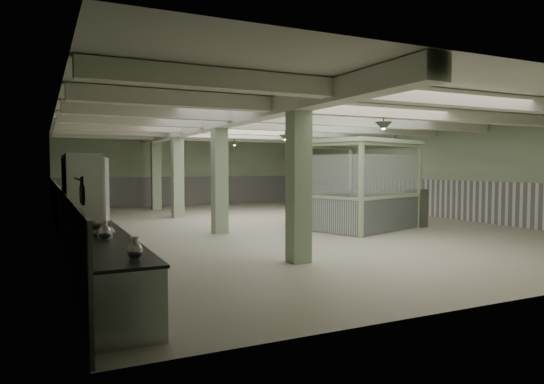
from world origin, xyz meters
name	(u,v)px	position (x,y,z in m)	size (l,w,h in m)	color
floor	(279,225)	(0.00, 0.00, 0.00)	(20.00, 20.00, 0.00)	beige
ceiling	(279,121)	(0.00, 0.00, 3.60)	(14.00, 20.00, 0.02)	silver
wall_back	(195,171)	(0.00, 10.00, 1.80)	(14.00, 0.02, 3.60)	#ACBD97
wall_left	(56,175)	(-7.00, 0.00, 1.80)	(0.02, 20.00, 3.60)	#ACBD97
wall_right	(433,172)	(7.00, 0.00, 1.80)	(0.02, 20.00, 3.60)	#ACBD97
wainscot_left	(58,212)	(-6.97, 0.00, 0.75)	(0.05, 19.90, 1.50)	silver
wainscot_right	(432,198)	(6.97, 0.00, 0.75)	(0.05, 19.90, 1.50)	silver
wainscot_back	(195,191)	(0.00, 9.97, 0.75)	(13.90, 0.05, 1.50)	silver
girder	(209,124)	(-2.50, 0.00, 3.38)	(0.45, 19.90, 0.40)	white
beam_a	(443,98)	(0.00, -7.50, 3.42)	(13.90, 0.35, 0.32)	white
beam_b	(368,111)	(0.00, -5.00, 3.42)	(13.90, 0.35, 0.32)	white
beam_c	(316,119)	(0.00, -2.50, 3.42)	(13.90, 0.35, 0.32)	white
beam_d	(279,126)	(0.00, 0.00, 3.42)	(13.90, 0.35, 0.32)	white
beam_e	(250,131)	(0.00, 2.50, 3.42)	(13.90, 0.35, 0.32)	white
beam_f	(228,135)	(0.00, 5.00, 3.42)	(13.90, 0.35, 0.32)	white
beam_g	(210,138)	(0.00, 7.50, 3.42)	(13.90, 0.35, 0.32)	white
column_a	(299,177)	(-2.50, -6.00, 1.80)	(0.42, 0.42, 3.60)	#9EB390
column_b	(220,174)	(-2.50, -1.00, 1.80)	(0.42, 0.42, 3.60)	#9EB390
column_c	(178,172)	(-2.50, 4.00, 1.80)	(0.42, 0.42, 3.60)	#9EB390
column_d	(156,171)	(-2.50, 8.00, 1.80)	(0.42, 0.42, 3.60)	#9EB390
hook_rail	(77,179)	(-6.93, -7.60, 1.85)	(0.02, 0.02, 1.20)	black
pendant_front	(384,126)	(0.50, -5.00, 3.05)	(0.44, 0.44, 0.22)	#344231
pendant_mid	(285,138)	(0.50, 0.50, 3.05)	(0.44, 0.44, 0.22)	#344231
pendant_back	(235,144)	(0.50, 5.50, 3.05)	(0.44, 0.44, 0.22)	#344231
prep_counter	(103,266)	(-6.54, -7.00, 0.46)	(0.89, 5.08, 0.91)	#B4B4B8
pitcher_near	(135,248)	(-6.39, -8.98, 1.04)	(0.19, 0.22, 0.28)	#B4B4B8
pitcher_far	(105,231)	(-6.53, -7.16, 1.04)	(0.19, 0.22, 0.29)	#B4B4B8
veg_colander	(100,228)	(-6.53, -6.58, 1.01)	(0.48, 0.48, 0.22)	#3E3D42
orange_bowl	(105,236)	(-6.51, -7.08, 0.94)	(0.22, 0.22, 0.08)	#B2B2B7
skillet_near	(83,195)	(-6.88, -7.84, 1.63)	(0.28, 0.28, 0.04)	black
skillet_far	(81,194)	(-6.88, -7.54, 1.63)	(0.26, 0.26, 0.04)	black
walkin_cooler	(82,206)	(-6.62, -4.00, 1.18)	(0.92, 2.58, 2.36)	white
guard_booth	(356,170)	(1.91, -1.82, 1.91)	(4.34, 4.00, 2.87)	#ABC39C
filing_cabinet	(417,208)	(4.03, -2.37, 0.63)	(0.41, 0.59, 1.27)	#5D6252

